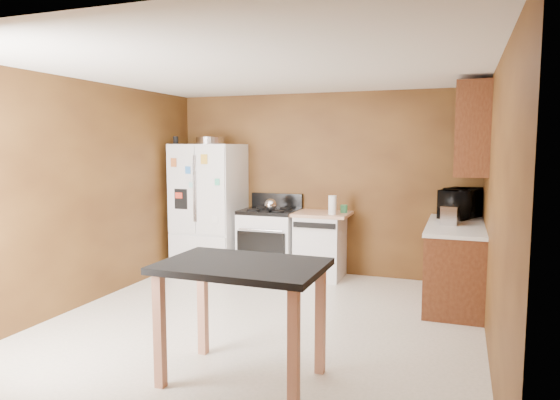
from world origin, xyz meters
The scene contains 18 objects.
floor centered at (0.00, 0.00, 0.00)m, with size 4.50×4.50×0.00m, color white.
ceiling centered at (0.00, 0.00, 2.50)m, with size 4.50×4.50×0.00m, color white.
wall_back centered at (0.00, 2.25, 1.25)m, with size 4.20×4.20×0.00m, color brown.
wall_front centered at (0.00, -2.25, 1.25)m, with size 4.20×4.20×0.00m, color brown.
wall_left centered at (-2.10, 0.00, 1.25)m, with size 4.50×4.50×0.00m, color brown.
wall_right centered at (2.10, 0.00, 1.25)m, with size 4.50×4.50×0.00m, color brown.
roasting_pan centered at (-1.53, 1.90, 1.85)m, with size 0.40×0.40×0.10m, color silver.
pen_cup centered at (-1.99, 1.73, 1.85)m, with size 0.07×0.07×0.11m, color black.
kettle centered at (-0.57, 1.78, 0.98)m, with size 0.17×0.17×0.17m, color silver.
paper_towel centered at (0.28, 1.81, 1.01)m, with size 0.11×0.11×0.25m, color white.
green_canister centered at (0.38, 2.03, 0.94)m, with size 0.10×0.10×0.10m, color #3D9E60.
toaster centered at (1.73, 1.43, 1.01)m, with size 0.18×0.29×0.21m, color silver.
microwave centered at (1.84, 2.01, 1.06)m, with size 0.59×0.40×0.33m, color black.
refrigerator centered at (-1.55, 1.86, 0.90)m, with size 0.90×0.80×1.80m.
gas_range centered at (-0.64, 1.92, 0.46)m, with size 0.76×0.68×1.10m.
dishwasher centered at (0.08, 1.95, 0.45)m, with size 0.78×0.63×0.89m.
right_cabinets centered at (1.84, 1.48, 0.91)m, with size 0.63×1.58×2.45m.
island centered at (0.31, -1.12, 0.77)m, with size 1.22×0.82×0.91m.
Camera 1 is at (1.82, -4.45, 1.78)m, focal length 32.00 mm.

